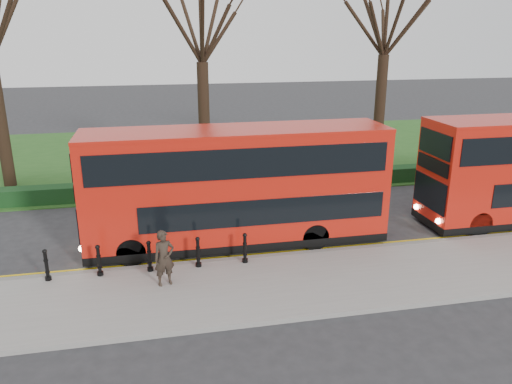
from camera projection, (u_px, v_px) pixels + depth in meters
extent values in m
plane|color=#28282B|center=(180.00, 255.00, 17.72)|extent=(120.00, 120.00, 0.00)
cube|color=gray|center=(186.00, 294.00, 14.90)|extent=(60.00, 4.00, 0.15)
cube|color=slate|center=(182.00, 265.00, 16.77)|extent=(60.00, 0.25, 0.16)
cube|color=#214F1A|center=(166.00, 156.00, 31.69)|extent=(60.00, 18.00, 0.06)
cube|color=black|center=(171.00, 188.00, 23.93)|extent=(60.00, 0.90, 0.80)
cube|color=yellow|center=(182.00, 263.00, 17.07)|extent=(60.00, 0.10, 0.01)
cube|color=yellow|center=(181.00, 261.00, 17.25)|extent=(60.00, 0.10, 0.01)
cylinder|color=black|center=(1.00, 125.00, 24.52)|extent=(0.60, 0.60, 6.30)
cylinder|color=black|center=(204.00, 121.00, 26.49)|extent=(0.60, 0.60, 6.06)
cylinder|color=black|center=(379.00, 112.00, 28.37)|extent=(0.60, 0.60, 6.33)
cylinder|color=black|center=(47.00, 265.00, 15.46)|extent=(0.15, 0.15, 1.00)
cylinder|color=black|center=(99.00, 261.00, 15.76)|extent=(0.15, 0.15, 1.00)
cylinder|color=black|center=(149.00, 257.00, 16.06)|extent=(0.15, 0.15, 1.00)
cylinder|color=black|center=(198.00, 252.00, 16.36)|extent=(0.15, 0.15, 1.00)
cylinder|color=black|center=(245.00, 248.00, 16.67)|extent=(0.15, 0.15, 1.00)
cube|color=red|center=(237.00, 184.00, 17.99)|extent=(10.80, 2.46, 3.98)
cube|color=black|center=(238.00, 236.00, 18.61)|extent=(10.82, 2.48, 0.29)
cube|color=black|center=(266.00, 212.00, 17.20)|extent=(8.64, 0.04, 0.93)
cube|color=black|center=(243.00, 164.00, 16.51)|extent=(10.21, 0.04, 1.03)
cube|color=black|center=(79.00, 184.00, 16.84)|extent=(0.06, 2.16, 0.54)
cylinder|color=black|center=(131.00, 252.00, 16.81)|extent=(0.98, 0.29, 0.98)
cylinder|color=black|center=(133.00, 228.00, 18.82)|extent=(0.98, 0.29, 0.98)
cylinder|color=black|center=(315.00, 236.00, 18.06)|extent=(0.98, 0.29, 0.98)
cylinder|color=black|center=(298.00, 216.00, 20.07)|extent=(0.98, 0.29, 0.98)
cube|color=black|center=(433.00, 165.00, 19.25)|extent=(0.06, 2.16, 0.54)
cylinder|color=black|center=(479.00, 224.00, 19.22)|extent=(0.98, 0.29, 0.98)
cylinder|color=black|center=(448.00, 206.00, 21.23)|extent=(0.98, 0.29, 0.98)
imported|color=#2D241C|center=(164.00, 258.00, 15.09)|extent=(0.73, 0.59, 1.76)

